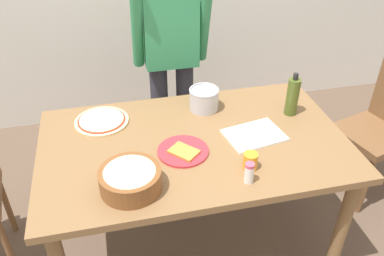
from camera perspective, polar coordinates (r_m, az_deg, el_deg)
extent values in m
plane|color=brown|center=(2.64, 0.25, -15.17)|extent=(8.00, 8.00, 0.00)
cube|color=brown|center=(2.13, 0.30, -2.29)|extent=(1.60, 0.96, 0.04)
cylinder|color=brown|center=(2.36, 20.39, -12.89)|extent=(0.07, 0.07, 0.72)
cylinder|color=brown|center=(2.66, -17.12, -5.74)|extent=(0.07, 0.07, 0.72)
cylinder|color=brown|center=(2.87, 12.55, -1.62)|extent=(0.07, 0.07, 0.72)
cylinder|color=#2D2D38|center=(2.91, -4.46, 1.40)|extent=(0.12, 0.12, 0.85)
cylinder|color=#2D2D38|center=(2.94, -1.00, 1.84)|extent=(0.12, 0.12, 0.85)
cube|color=#338C59|center=(2.61, -3.16, 14.59)|extent=(0.34, 0.20, 0.55)
cylinder|color=#338C59|center=(2.54, -7.75, 13.73)|extent=(0.07, 0.21, 0.55)
cylinder|color=#338C59|center=(2.60, 1.75, 14.59)|extent=(0.07, 0.21, 0.55)
cylinder|color=brown|center=(2.53, -24.62, -14.90)|extent=(0.04, 0.04, 0.45)
cylinder|color=brown|center=(2.77, -24.66, -9.73)|extent=(0.04, 0.04, 0.45)
cube|color=brown|center=(2.91, 24.10, -0.80)|extent=(0.49, 0.49, 0.05)
cylinder|color=brown|center=(3.02, 18.54, -3.93)|extent=(0.04, 0.04, 0.45)
cylinder|color=brown|center=(2.87, 23.24, -7.57)|extent=(0.04, 0.04, 0.45)
cylinder|color=brown|center=(3.24, 22.79, -2.00)|extent=(0.04, 0.04, 0.45)
cylinder|color=beige|center=(2.32, -12.60, 0.94)|extent=(0.30, 0.30, 0.01)
cylinder|color=#B22D1E|center=(2.31, -12.62, 1.10)|extent=(0.26, 0.26, 0.00)
cylinder|color=beige|center=(2.31, -12.63, 1.19)|extent=(0.25, 0.25, 0.00)
cylinder|color=red|center=(2.04, -1.27, -3.26)|extent=(0.26, 0.26, 0.01)
cube|color=#CC8438|center=(2.02, -1.16, -3.33)|extent=(0.17, 0.17, 0.01)
cylinder|color=brown|center=(1.83, -8.67, -7.22)|extent=(0.28, 0.28, 0.10)
ellipsoid|color=beige|center=(1.81, -8.78, -6.28)|extent=(0.25, 0.25, 0.05)
cylinder|color=#47561E|center=(2.35, 13.97, 4.28)|extent=(0.07, 0.07, 0.22)
cylinder|color=black|center=(2.29, 14.41, 7.03)|extent=(0.03, 0.03, 0.04)
cylinder|color=#B7B7BC|center=(2.35, 1.70, 4.01)|extent=(0.17, 0.17, 0.12)
torus|color=#A5A5AD|center=(2.32, 1.73, 5.36)|extent=(0.17, 0.17, 0.01)
cylinder|color=orange|center=(1.94, 8.21, -4.62)|extent=(0.07, 0.07, 0.08)
cylinder|color=white|center=(1.87, 8.04, -6.45)|extent=(0.04, 0.04, 0.09)
cylinder|color=#D84C66|center=(1.83, 8.17, -5.20)|extent=(0.04, 0.04, 0.02)
cube|color=white|center=(2.18, 8.77, -0.99)|extent=(0.34, 0.27, 0.01)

